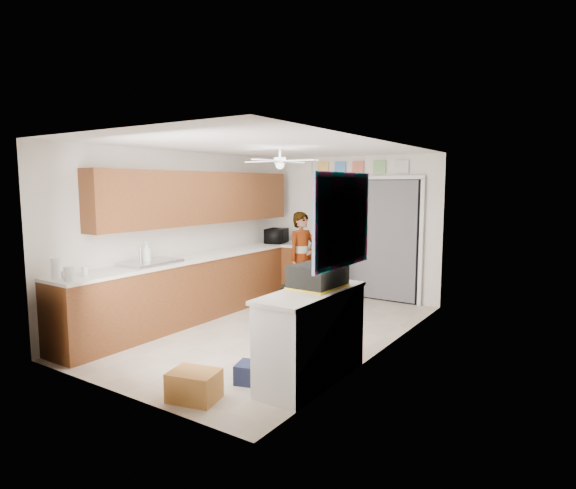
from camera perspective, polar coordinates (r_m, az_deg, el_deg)
The scene contains 42 objects.
floor at distance 6.79m, azimuth -1.89°, elevation -10.02°, with size 5.00×5.00×0.00m, color #BAAA96.
ceiling at distance 6.51m, azimuth -1.98°, elevation 11.50°, with size 5.00×5.00×0.00m, color white.
wall_back at distance 8.68m, azimuth 7.67°, elevation 2.08°, with size 3.20×3.20×0.00m, color silver.
wall_front at distance 4.75m, azimuth -19.72°, elevation -2.41°, with size 3.20×3.20×0.00m, color silver.
wall_left at distance 7.57m, azimuth -11.86°, elevation 1.26°, with size 5.00×5.00×0.00m, color silver.
wall_right at distance 5.77m, azimuth 11.14°, elevation -0.51°, with size 5.00×5.00×0.00m, color silver.
left_base_cabinets at distance 7.49m, azimuth -10.08°, elevation -4.96°, with size 0.60×4.80×0.90m, color brown.
left_countertop at distance 7.40m, azimuth -10.10°, elevation -1.41°, with size 0.62×4.80×0.04m, color white.
upper_cabinets at distance 7.57m, azimuth -10.03°, elevation 5.48°, with size 0.32×4.00×0.80m, color brown.
sink_basin at distance 6.71m, azimuth -16.00°, elevation -2.13°, with size 0.50×0.76×0.06m, color silver.
faucet at distance 6.84m, azimuth -17.06°, elevation -1.19°, with size 0.03×0.03×0.22m, color silver.
peninsula_base at distance 8.59m, azimuth 3.11°, elevation -3.31°, with size 1.00×0.60×0.90m, color brown.
peninsula_top at distance 8.51m, azimuth 3.13°, elevation -0.20°, with size 1.04×0.64×0.04m, color white.
back_opening_recess at distance 8.57m, azimuth 9.06°, elevation 0.65°, with size 2.00×0.06×2.10m, color black.
curtain_panel at distance 8.54m, azimuth 8.95°, elevation 0.62°, with size 1.90×0.03×2.05m, color slate.
door_trim_left at distance 9.01m, azimuth 3.07°, elevation 1.04°, with size 0.06×0.04×2.10m, color white.
door_trim_right at distance 8.18m, azimuth 15.49°, elevation 0.17°, with size 0.06×0.04×2.10m, color white.
door_trim_head at distance 8.49m, azimuth 9.12°, elevation 7.82°, with size 2.10×0.04×0.06m, color white.
header_frame_0 at distance 8.91m, azimuth 4.18°, elevation 9.01°, with size 0.22×0.02×0.22m, color #F7C152.
header_frame_1 at distance 8.74m, azimuth 6.21°, elevation 9.03°, with size 0.22×0.02×0.22m, color #4E89D2.
header_frame_2 at distance 8.59m, azimuth 8.31°, elevation 9.03°, with size 0.22×0.02×0.22m, color #CB634C.
header_frame_3 at distance 8.42m, azimuth 10.80°, elevation 9.02°, with size 0.22×0.02×0.22m, color #76B768.
header_frame_4 at distance 8.28m, azimuth 13.38°, elevation 8.99°, with size 0.22×0.02×0.22m, color beige.
route66_sign at distance 9.09m, azimuth 2.23°, elevation 8.99°, with size 0.22×0.02×0.26m, color silver.
right_counter_base at distance 5.00m, azimuth 2.85°, elevation -10.98°, with size 0.50×1.40×0.90m, color white.
right_counter_top at distance 4.88m, azimuth 2.78°, elevation -5.70°, with size 0.54×1.44×0.04m, color white.
abstract_painting at distance 4.83m, azimuth 6.50°, elevation 2.90°, with size 0.03×1.15×0.95m, color #F75BC6.
ceiling_fan at distance 6.66m, azimuth -0.96°, elevation 9.85°, with size 1.14×1.14×0.24m, color white.
microwave at distance 8.79m, azimuth -1.37°, elevation 1.04°, with size 0.48×0.32×0.26m, color black.
soap_bottle at distance 6.74m, azimuth -16.39°, elevation -0.93°, with size 0.12×0.12×0.31m, color silver.
cup at distance 5.91m, azimuth -24.67°, elevation -3.36°, with size 0.14×0.14×0.11m, color white.
jar_a at distance 5.87m, azimuth -24.51°, elevation -3.17°, with size 0.11×0.11×0.16m, color silver.
jar_b at distance 6.10m, azimuth -22.92°, elevation -2.93°, with size 0.08×0.08×0.11m, color silver.
paper_towel_roll at distance 6.08m, azimuth -25.79°, elevation -2.55°, with size 0.11×0.11×0.23m, color white.
suitcase at distance 5.00m, azimuth 3.57°, elevation -3.73°, with size 0.43×0.57×0.24m, color black.
suitcase_rim at distance 5.02m, azimuth 3.56°, elevation -4.96°, with size 0.44×0.58×0.02m, color yellow.
suitcase_lid at distance 5.21m, azimuth 5.18°, elevation -0.52°, with size 0.42×0.03×0.50m, color black.
cardboard_box at distance 4.75m, azimuth -11.05°, elevation -16.09°, with size 0.45×0.33×0.28m, color #CB8B40.
navy_crate at distance 5.06m, azimuth -4.17°, elevation -14.96°, with size 0.33×0.27×0.20m, color #161D38.
cabinet_door_panel at distance 6.66m, azimuth 0.14°, elevation -7.93°, with size 0.36×0.03×0.54m, color brown.
man at distance 8.14m, azimuth 1.70°, elevation -1.55°, with size 0.56×0.37×1.55m, color white.
dog at distance 7.96m, azimuth 0.50°, elevation -5.88°, with size 0.23×0.54×0.42m, color black.
Camera 1 is at (3.76, -5.29, 2.00)m, focal length 30.00 mm.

